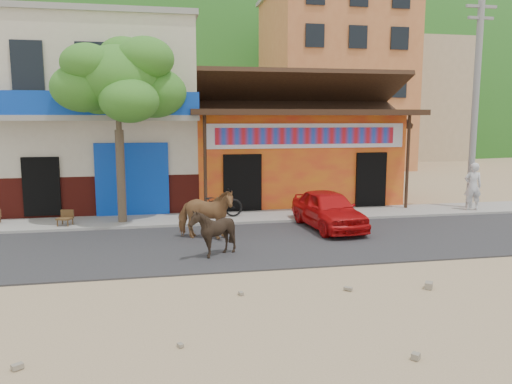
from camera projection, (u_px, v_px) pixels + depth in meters
ground at (308, 269)px, 11.67m from camera, size 120.00×120.00×0.00m
road at (282, 242)px, 14.10m from camera, size 60.00×5.00×0.04m
sidewalk at (258, 217)px, 17.49m from camera, size 60.00×2.00×0.12m
dance_club at (286, 158)px, 21.50m from camera, size 8.00×6.00×3.60m
cafe_building at (103, 118)px, 19.83m from camera, size 7.00×6.00×7.00m
apartment_front at (332, 83)px, 35.80m from camera, size 9.00×9.00×12.00m
apartment_rear at (407, 101)px, 43.46m from camera, size 8.00×8.00×10.00m
hillside at (179, 63)px, 77.89m from camera, size 100.00×40.00×24.00m
tree at (119, 130)px, 15.98m from camera, size 3.00×3.00×6.00m
utility_pole at (475, 101)px, 18.44m from camera, size 0.24×0.24×8.00m
cow_tan at (205, 214)px, 14.28m from camera, size 1.88×1.30×1.45m
cow_dark at (213, 232)px, 12.47m from camera, size 1.27×1.17×1.25m
red_car at (328, 209)px, 15.72m from camera, size 1.71×3.66×1.21m
scooter at (216, 204)px, 17.03m from camera, size 1.88×0.77×0.97m
pedestrian at (473, 186)px, 18.41m from camera, size 0.73×0.57×1.76m
cafe_chair_left at (65, 211)px, 15.75m from camera, size 0.52×0.52×0.90m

